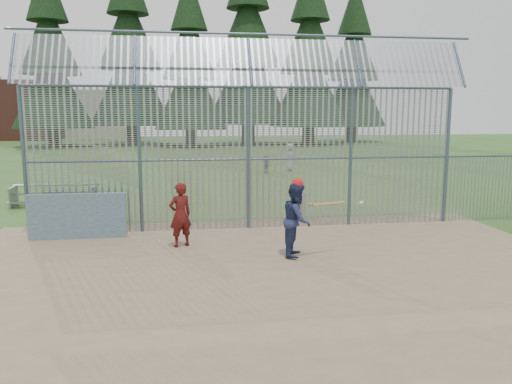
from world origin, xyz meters
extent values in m
plane|color=#2D511E|center=(0.00, 0.00, 0.00)|extent=(120.00, 120.00, 0.00)
cube|color=#756047|center=(0.00, -0.50, 0.01)|extent=(14.00, 10.00, 0.02)
cube|color=#38566B|center=(-4.60, 2.90, 0.62)|extent=(2.50, 0.12, 1.20)
imported|color=navy|center=(0.74, 0.54, 0.87)|extent=(0.89, 1.00, 1.70)
imported|color=maroon|center=(-1.92, 1.74, 0.82)|extent=(0.69, 0.59, 1.60)
imported|color=gray|center=(4.13, 17.01, 0.79)|extent=(0.86, 0.66, 1.58)
imported|color=slate|center=(2.69, 16.40, 0.49)|extent=(0.57, 0.57, 0.97)
sphere|color=red|center=(0.74, 0.54, 1.70)|extent=(0.27, 0.27, 0.27)
cylinder|color=#AA7F4C|center=(1.44, 0.39, 1.25)|extent=(0.83, 0.31, 0.07)
sphere|color=#AA7F4C|center=(1.01, 0.39, 1.25)|extent=(0.09, 0.09, 0.09)
sphere|color=white|center=(2.26, 0.51, 1.23)|extent=(0.09, 0.09, 0.09)
cylinder|color=#95989D|center=(1.76, 4.83, 0.35)|extent=(0.52, 0.52, 0.70)
cylinder|color=#9EA0A5|center=(1.76, 4.83, 0.72)|extent=(0.56, 0.56, 0.05)
sphere|color=#9EA0A5|center=(1.76, 4.83, 0.77)|extent=(0.10, 0.10, 0.10)
cube|color=slate|center=(-6.41, 7.68, 0.20)|extent=(3.00, 0.25, 0.05)
cube|color=slate|center=(-6.41, 8.03, 0.45)|extent=(3.00, 0.25, 0.05)
cube|color=slate|center=(-6.41, 8.38, 0.70)|extent=(3.00, 0.25, 0.05)
cube|color=gray|center=(-7.81, 8.03, 0.35)|extent=(0.06, 0.90, 0.70)
cube|color=slate|center=(-5.01, 8.03, 0.35)|extent=(0.06, 0.90, 0.70)
cylinder|color=#47566B|center=(-6.00, 3.50, 2.00)|extent=(0.10, 0.10, 4.00)
cylinder|color=#47566B|center=(-3.00, 3.50, 2.00)|extent=(0.10, 0.10, 4.00)
cylinder|color=#47566B|center=(0.00, 3.50, 2.00)|extent=(0.10, 0.10, 4.00)
cylinder|color=#47566B|center=(3.00, 3.50, 2.00)|extent=(0.10, 0.10, 4.00)
cylinder|color=#47566B|center=(6.00, 3.50, 2.00)|extent=(0.10, 0.10, 4.00)
cylinder|color=#47566B|center=(0.00, 3.50, 4.00)|extent=(12.00, 0.07, 0.07)
cylinder|color=#47566B|center=(0.00, 3.50, 2.00)|extent=(12.00, 0.06, 0.06)
cube|color=gray|center=(0.00, 3.50, 2.00)|extent=(12.00, 0.02, 4.00)
cube|color=gray|center=(0.00, 3.12, 4.65)|extent=(12.00, 0.77, 1.31)
cylinder|color=#47566B|center=(6.00, 3.50, 1.00)|extent=(0.08, 0.08, 2.00)
cylinder|color=#332319|center=(-14.00, 40.00, 1.53)|extent=(1.19, 1.19, 3.06)
cone|color=black|center=(-14.00, 40.00, 10.20)|extent=(7.48, 7.48, 13.94)
cylinder|color=#332319|center=(-7.00, 43.00, 1.71)|extent=(1.33, 1.33, 3.42)
cone|color=black|center=(-7.00, 43.00, 11.40)|extent=(8.36, 8.36, 15.58)
cylinder|color=#332319|center=(-1.00, 39.00, 1.44)|extent=(1.12, 1.12, 2.88)
cone|color=black|center=(-1.00, 39.00, 9.60)|extent=(7.04, 7.04, 13.12)
cylinder|color=#332319|center=(5.00, 42.00, 1.80)|extent=(1.40, 1.40, 3.60)
cone|color=black|center=(5.00, 42.00, 12.00)|extent=(8.80, 8.80, 16.40)
cylinder|color=#332319|center=(11.00, 40.00, 1.62)|extent=(1.26, 1.26, 3.24)
cone|color=black|center=(11.00, 40.00, 10.80)|extent=(7.92, 7.92, 14.76)
cylinder|color=#332319|center=(17.00, 44.00, 1.53)|extent=(1.19, 1.19, 3.06)
cone|color=black|center=(17.00, 44.00, 10.20)|extent=(7.48, 7.48, 13.94)
cube|color=brown|center=(-22.00, 55.00, 3.50)|extent=(10.00, 8.00, 7.00)
cube|color=#B2A58C|center=(-12.00, 58.00, 3.00)|extent=(8.00, 7.00, 6.00)
camera|label=1|loc=(-1.81, -10.42, 3.32)|focal=35.00mm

